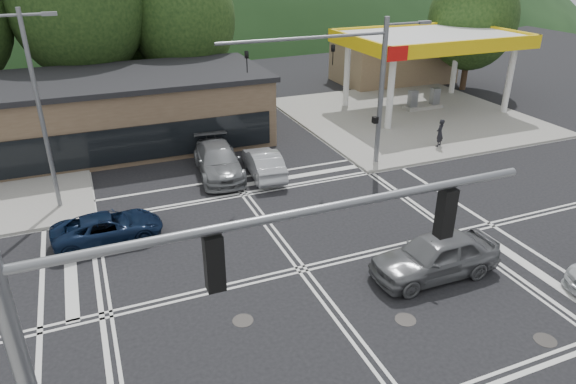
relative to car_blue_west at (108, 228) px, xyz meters
name	(u,v)px	position (x,y,z in m)	size (l,w,h in m)	color
ground	(302,269)	(6.61, -5.00, -0.62)	(120.00, 120.00, 0.00)	black
sidewalk_ne	(408,116)	(21.61, 10.00, -0.54)	(16.00, 16.00, 0.15)	gray
gas_station_canopy	(430,42)	(23.60, 10.99, 4.42)	(12.32, 8.34, 5.75)	silver
convenience_store	(393,60)	(26.61, 20.00, 1.28)	(10.00, 6.00, 3.80)	#846B4F
commercial_row	(62,119)	(-1.39, 12.00, 1.38)	(24.00, 8.00, 4.00)	brown
hill_north	(107,14)	(6.61, 85.00, -0.62)	(252.00, 126.00, 140.00)	#1C3819
tree_n_b	(77,3)	(0.61, 19.00, 7.18)	(9.00, 9.00, 12.98)	#382619
tree_n_c	(183,18)	(7.61, 19.00, 5.87)	(7.60, 7.60, 10.87)	#382619
tree_n_e	(132,5)	(4.61, 23.00, 6.52)	(8.40, 8.40, 11.98)	#382619
tree_ne	(473,19)	(30.61, 15.00, 5.22)	(7.20, 7.20, 9.99)	#382619
streetlight_nw	(40,104)	(-1.83, 4.00, 4.43)	(2.50, 0.25, 9.00)	slate
signal_mast_ne	(362,76)	(13.56, 3.20, 4.46)	(11.65, 0.30, 8.00)	slate
signal_mast_sw	(149,354)	(0.22, -13.20, 4.50)	(9.14, 0.28, 8.00)	slate
car_blue_west	(108,228)	(0.00, 0.00, 0.00)	(2.05, 4.44, 1.23)	black
car_grey_center	(435,256)	(11.02, -7.19, 0.22)	(1.98, 4.93, 1.68)	slate
car_queue_a	(264,163)	(8.32, 4.00, 0.10)	(1.52, 4.37, 1.44)	#ACAFB4
car_queue_b	(214,122)	(7.61, 11.59, 0.21)	(1.94, 4.83, 1.64)	white
car_northbound	(218,161)	(6.11, 5.05, 0.18)	(2.23, 5.50, 1.59)	slate
pedestrian	(440,133)	(19.61, 3.84, 0.38)	(0.62, 0.40, 1.69)	black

